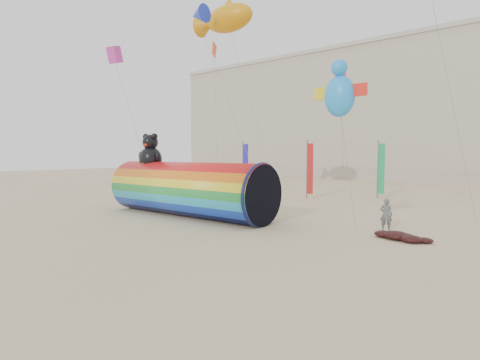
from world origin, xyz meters
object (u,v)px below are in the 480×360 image
Objects in this scene: windsock_assembly at (188,188)px; kite_handler at (386,215)px; hotel_building at (344,117)px; fabric_bundle at (401,236)px.

windsock_assembly is 7.05× the size of kite_handler.
kite_handler is at bearing -64.16° from hotel_building.
fabric_bundle is at bearing -63.76° from hotel_building.
windsock_assembly is (9.11, -45.55, -8.49)m from hotel_building.
windsock_assembly reaches higher than kite_handler.
hotel_building reaches higher than fabric_bundle.
hotel_building is at bearing -76.27° from kite_handler.
fabric_bundle is (21.76, -44.13, -10.14)m from hotel_building.
hotel_building is 50.24m from fabric_bundle.
hotel_building is at bearing 101.31° from windsock_assembly.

